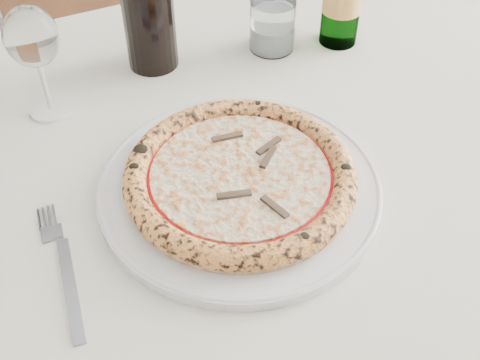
{
  "coord_description": "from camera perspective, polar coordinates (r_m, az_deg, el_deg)",
  "views": [
    {
      "loc": [
        -0.47,
        -0.47,
        1.29
      ],
      "look_at": [
        -0.25,
        -0.01,
        0.78
      ],
      "focal_mm": 45.0,
      "sensor_mm": 36.0,
      "label": 1
    }
  ],
  "objects": [
    {
      "name": "chair_far",
      "position": [
        1.57,
        -13.92,
        14.85
      ],
      "size": [
        0.4,
        0.4,
        0.93
      ],
      "color": "brown",
      "rests_on": "floor"
    },
    {
      "name": "dining_table",
      "position": [
        0.87,
        -2.85,
        -1.07
      ],
      "size": [
        1.4,
        0.83,
        0.76
      ],
      "color": "brown",
      "rests_on": "floor"
    },
    {
      "name": "plate",
      "position": [
        0.73,
        -0.0,
        -0.62
      ],
      "size": [
        0.35,
        0.35,
        0.02
      ],
      "color": "white",
      "rests_on": "dining_table"
    },
    {
      "name": "fork",
      "position": [
        0.68,
        -16.32,
        -8.2
      ],
      "size": [
        0.03,
        0.2,
        0.0
      ],
      "color": "gray",
      "rests_on": "dining_table"
    },
    {
      "name": "tumbler",
      "position": [
        0.97,
        3.07,
        14.15
      ],
      "size": [
        0.07,
        0.07,
        0.08
      ],
      "color": "white",
      "rests_on": "dining_table"
    },
    {
      "name": "pizza",
      "position": [
        0.72,
        -0.0,
        0.35
      ],
      "size": [
        0.28,
        0.28,
        0.03
      ],
      "color": "tan",
      "rests_on": "plate"
    },
    {
      "name": "wine_glass",
      "position": [
        0.84,
        -19.12,
        12.45
      ],
      "size": [
        0.07,
        0.07,
        0.16
      ],
      "color": "white",
      "rests_on": "dining_table"
    }
  ]
}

